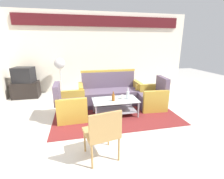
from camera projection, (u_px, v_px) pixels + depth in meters
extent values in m
plane|color=beige|center=(125.00, 126.00, 3.50)|extent=(14.00, 14.00, 0.00)
cube|color=silver|center=(102.00, 52.00, 5.97)|extent=(6.52, 0.12, 2.80)
cube|color=#4C1419|center=(102.00, 21.00, 5.59)|extent=(5.76, 0.08, 0.36)
cube|color=maroon|center=(114.00, 112.00, 4.20)|extent=(3.00, 2.10, 0.01)
cube|color=#5B4C60|center=(110.00, 97.00, 4.70)|extent=(1.60, 0.71, 0.42)
cube|color=#5B4C60|center=(108.00, 80.00, 4.88)|extent=(1.60, 0.15, 0.48)
cube|color=#B79333|center=(138.00, 92.00, 4.84)|extent=(0.12, 0.70, 0.62)
cube|color=#B79333|center=(81.00, 95.00, 4.51)|extent=(0.12, 0.70, 0.62)
cube|color=#B79333|center=(108.00, 71.00, 4.80)|extent=(1.64, 0.11, 0.06)
cube|color=#5B4C60|center=(72.00, 109.00, 3.83)|extent=(0.68, 0.62, 0.40)
cube|color=#5B4C60|center=(57.00, 94.00, 3.64)|extent=(0.14, 0.60, 0.45)
cube|color=#B79333|center=(72.00, 101.00, 4.12)|extent=(0.66, 0.12, 0.58)
cube|color=#B79333|center=(72.00, 112.00, 3.50)|extent=(0.66, 0.12, 0.58)
cube|color=#5B4C60|center=(151.00, 101.00, 4.43)|extent=(0.70, 0.64, 0.40)
cube|color=#5B4C60|center=(162.00, 85.00, 4.35)|extent=(0.16, 0.61, 0.45)
cube|color=#B79333|center=(156.00, 102.00, 4.09)|extent=(0.67, 0.14, 0.58)
cube|color=#B79333|center=(146.00, 94.00, 4.72)|extent=(0.67, 0.14, 0.58)
cube|color=silver|center=(115.00, 100.00, 3.92)|extent=(1.10, 0.60, 0.02)
cube|color=#9E9EA5|center=(115.00, 110.00, 3.99)|extent=(1.00, 0.52, 0.02)
cylinder|color=#9E9EA5|center=(94.00, 105.00, 4.11)|extent=(0.04, 0.04, 0.40)
cylinder|color=#9E9EA5|center=(131.00, 102.00, 4.32)|extent=(0.04, 0.04, 0.40)
cylinder|color=#9E9EA5|center=(96.00, 113.00, 3.62)|extent=(0.04, 0.04, 0.40)
cylinder|color=#9E9EA5|center=(138.00, 110.00, 3.83)|extent=(0.04, 0.04, 0.40)
cylinder|color=silver|center=(128.00, 95.00, 3.93)|extent=(0.08, 0.08, 0.20)
cylinder|color=silver|center=(128.00, 90.00, 3.89)|extent=(0.03, 0.03, 0.09)
cylinder|color=brown|center=(113.00, 98.00, 3.82)|extent=(0.07, 0.07, 0.16)
cylinder|color=brown|center=(113.00, 93.00, 3.78)|extent=(0.03, 0.03, 0.07)
cylinder|color=silver|center=(122.00, 97.00, 3.96)|extent=(0.08, 0.08, 0.10)
cube|color=black|center=(26.00, 90.00, 5.28)|extent=(0.80, 0.50, 0.52)
cube|color=black|center=(24.00, 75.00, 5.13)|extent=(0.67, 0.54, 0.48)
cube|color=black|center=(27.00, 73.00, 5.35)|extent=(0.50, 0.10, 0.36)
cylinder|color=#2D2D33|center=(62.00, 94.00, 5.62)|extent=(0.32, 0.32, 0.03)
cylinder|color=#B2B2B7|center=(61.00, 80.00, 5.48)|extent=(0.03, 0.03, 0.95)
sphere|color=#B2B2B7|center=(60.00, 63.00, 5.32)|extent=(0.36, 0.36, 0.36)
cube|color=#AD844C|center=(101.00, 132.00, 2.46)|extent=(0.56, 0.56, 0.04)
cube|color=#AD844C|center=(106.00, 126.00, 2.21)|extent=(0.48, 0.13, 0.40)
cylinder|color=#AD844C|center=(85.00, 140.00, 2.63)|extent=(0.03, 0.03, 0.42)
cylinder|color=#AD844C|center=(108.00, 135.00, 2.79)|extent=(0.03, 0.03, 0.42)
cylinder|color=#AD844C|center=(92.00, 156.00, 2.26)|extent=(0.03, 0.03, 0.42)
cylinder|color=#AD844C|center=(119.00, 149.00, 2.42)|extent=(0.03, 0.03, 0.42)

